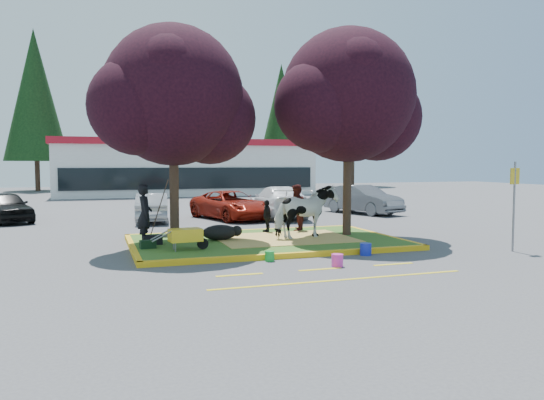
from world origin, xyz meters
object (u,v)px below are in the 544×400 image
object	(u,v)px
handler	(145,214)
car_silver	(152,207)
bucket_green	(270,256)
cow	(305,212)
bucket_blue	(366,249)
bucket_pink	(337,260)
wheelbarrow	(186,235)
sign_post	(514,196)
calf	(220,232)
car_black	(5,207)

from	to	relation	value
handler	car_silver	world-z (taller)	handler
bucket_green	car_silver	xyz separation A→B (m)	(-1.91, 10.49, 0.48)
cow	car_silver	world-z (taller)	cow
bucket_green	handler	bearing A→B (deg)	134.04
cow	bucket_blue	size ratio (longest dim) A/B	6.02
bucket_pink	handler	bearing A→B (deg)	135.29
cow	car_silver	size ratio (longest dim) A/B	0.54
cow	bucket_green	xyz separation A→B (m)	(-2.04, -2.57, -0.87)
wheelbarrow	bucket_green	xyz separation A→B (m)	(1.92, -1.55, -0.43)
handler	wheelbarrow	distance (m)	1.80
car_silver	sign_post	bearing A→B (deg)	135.56
sign_post	bucket_pink	bearing A→B (deg)	175.61
calf	wheelbarrow	world-z (taller)	wheelbarrow
bucket_green	cow	bearing A→B (deg)	51.53
cow	handler	bearing A→B (deg)	73.89
sign_post	bucket_blue	xyz separation A→B (m)	(-4.33, 0.78, -1.43)
handler	car_black	size ratio (longest dim) A/B	0.46
sign_post	bucket_pink	xyz separation A→B (m)	(-5.77, -0.43, -1.44)
cow	bucket_blue	bearing A→B (deg)	-175.07
wheelbarrow	sign_post	bearing A→B (deg)	-20.74
bucket_blue	car_silver	xyz separation A→B (m)	(-4.71, 10.49, 0.45)
bucket_green	bucket_blue	size ratio (longest dim) A/B	0.79
wheelbarrow	sign_post	xyz separation A→B (m)	(9.04, -2.33, 1.04)
calf	sign_post	world-z (taller)	sign_post
sign_post	bucket_green	bearing A→B (deg)	165.07
calf	bucket_pink	size ratio (longest dim) A/B	3.57
cow	bucket_pink	bearing A→B (deg)	158.30
calf	sign_post	distance (m)	8.73
handler	sign_post	bearing A→B (deg)	-107.16
sign_post	car_silver	world-z (taller)	sign_post
cow	handler	world-z (taller)	handler
calf	car_silver	distance (m)	7.51
bucket_pink	car_silver	world-z (taller)	car_silver
handler	sign_post	world-z (taller)	sign_post
car_silver	handler	bearing A→B (deg)	89.47
calf	car_black	size ratio (longest dim) A/B	0.28
handler	sign_post	size ratio (longest dim) A/B	0.69
cow	car_black	size ratio (longest dim) A/B	0.52
bucket_green	car_silver	bearing A→B (deg)	100.33
car_black	car_silver	xyz separation A→B (m)	(6.01, -1.73, -0.05)
handler	bucket_blue	xyz separation A→B (m)	(5.68, -2.98, -0.87)
handler	car_silver	distance (m)	7.58
bucket_green	bucket_pink	xyz separation A→B (m)	(1.35, -1.21, 0.02)
wheelbarrow	car_silver	bearing A→B (deg)	83.65
cow	wheelbarrow	world-z (taller)	cow
sign_post	car_black	xyz separation A→B (m)	(-15.05, 13.00, -0.93)
sign_post	car_black	size ratio (longest dim) A/B	0.66
wheelbarrow	bucket_pink	distance (m)	4.30
handler	wheelbarrow	bearing A→B (deg)	-142.61
calf	handler	world-z (taller)	handler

